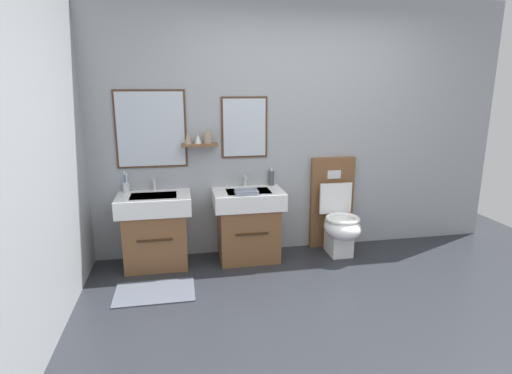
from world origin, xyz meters
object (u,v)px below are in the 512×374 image
vanity_sink_left (156,228)px  toothbrush_cup (126,187)px  folded_hand_towel (246,192)px  toilet (337,218)px  vanity_sink_right (248,223)px  soap_dispenser (271,178)px

vanity_sink_left → toothbrush_cup: 0.51m
vanity_sink_left → toothbrush_cup: (-0.27, 0.17, 0.39)m
folded_hand_towel → vanity_sink_left: bearing=170.7°
vanity_sink_left → toilet: 1.89m
vanity_sink_right → toilet: 0.96m
vanity_sink_left → toilet: bearing=0.2°
vanity_sink_right → toothbrush_cup: size_ratio=3.50×
vanity_sink_left → folded_hand_towel: size_ratio=3.29×
toilet → toothbrush_cup: size_ratio=4.83×
vanity_sink_right → toothbrush_cup: bearing=172.1°
toilet → folded_hand_towel: 1.08m
soap_dispenser → toothbrush_cup: bearing=-179.6°
vanity_sink_left → soap_dispenser: size_ratio=3.86×
toothbrush_cup → soap_dispenser: (1.47, 0.01, 0.03)m
vanity_sink_right → folded_hand_towel: folded_hand_towel is taller
soap_dispenser → folded_hand_towel: 0.46m
vanity_sink_right → folded_hand_towel: (-0.04, -0.15, 0.36)m
vanity_sink_left → toothbrush_cup: size_ratio=3.50×
toilet → vanity_sink_right: bearing=-179.7°
toothbrush_cup → soap_dispenser: bearing=0.4°
folded_hand_towel → soap_dispenser: bearing=45.1°
toothbrush_cup → vanity_sink_left: bearing=-31.6°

